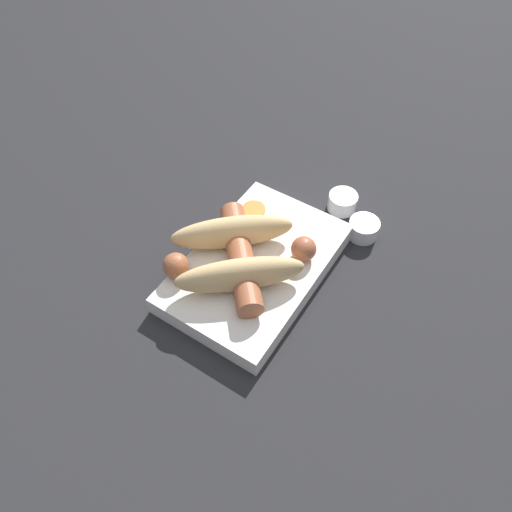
% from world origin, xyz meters
% --- Properties ---
extents(ground_plane, '(3.00, 3.00, 0.00)m').
position_xyz_m(ground_plane, '(0.00, 0.00, 0.00)').
color(ground_plane, '#232326').
extents(food_tray, '(0.26, 0.17, 0.03)m').
position_xyz_m(food_tray, '(0.00, 0.00, 0.01)').
color(food_tray, silver).
rests_on(food_tray, ground_plane).
extents(bread_roll, '(0.20, 0.20, 0.05)m').
position_xyz_m(bread_roll, '(-0.02, 0.02, 0.06)').
color(bread_roll, tan).
rests_on(bread_roll, food_tray).
extents(sausage, '(0.15, 0.16, 0.03)m').
position_xyz_m(sausage, '(-0.02, 0.01, 0.05)').
color(sausage, '#9E5638').
rests_on(sausage, food_tray).
extents(pickled_veggies, '(0.08, 0.07, 0.00)m').
position_xyz_m(pickled_veggies, '(0.06, 0.05, 0.03)').
color(pickled_veggies, '#F99E4C').
rests_on(pickled_veggies, food_tray).
extents(condiment_cup_near, '(0.05, 0.05, 0.03)m').
position_xyz_m(condiment_cup_near, '(0.15, -0.10, 0.01)').
color(condiment_cup_near, white).
rests_on(condiment_cup_near, ground_plane).
extents(condiment_cup_far, '(0.05, 0.05, 0.03)m').
position_xyz_m(condiment_cup_far, '(0.18, -0.04, 0.01)').
color(condiment_cup_far, white).
rests_on(condiment_cup_far, ground_plane).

